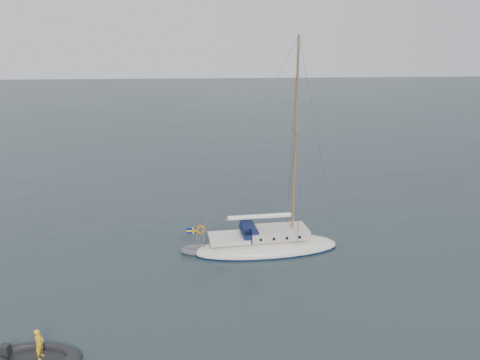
{
  "coord_description": "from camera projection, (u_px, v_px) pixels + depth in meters",
  "views": [
    {
      "loc": [
        -4.51,
        -29.89,
        12.8
      ],
      "look_at": [
        -1.73,
        0.0,
        3.98
      ],
      "focal_mm": 35.0,
      "sensor_mm": 36.0,
      "label": 1
    }
  ],
  "objects": [
    {
      "name": "rib",
      "position": [
        36.0,
        357.0,
        19.47
      ],
      "size": [
        3.85,
        1.75,
        1.56
      ],
      "rotation": [
        0.0,
        0.0,
        -0.13
      ],
      "color": "black",
      "rests_on": "ground"
    },
    {
      "name": "dinghy",
      "position": [
        201.0,
        250.0,
        29.67
      ],
      "size": [
        2.66,
        1.2,
        0.38
      ],
      "rotation": [
        0.0,
        0.0,
        -0.02
      ],
      "color": "#535459",
      "rests_on": "ground"
    },
    {
      "name": "ground",
      "position": [
        265.0,
        234.0,
        32.56
      ],
      "size": [
        300.0,
        300.0,
        0.0
      ],
      "primitive_type": "plane",
      "color": "black",
      "rests_on": "ground"
    },
    {
      "name": "sailboat",
      "position": [
        267.0,
        235.0,
        29.69
      ],
      "size": [
        9.74,
        2.92,
        13.87
      ],
      "rotation": [
        0.0,
        0.0,
        0.08
      ],
      "color": "beige",
      "rests_on": "ground"
    }
  ]
}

